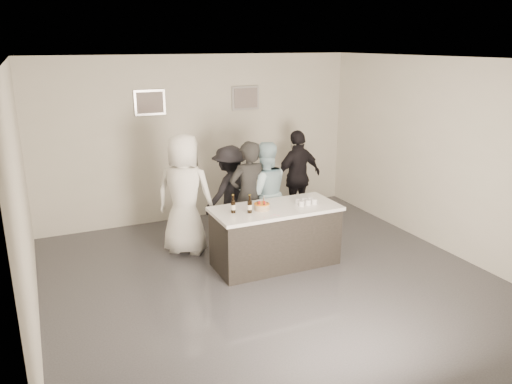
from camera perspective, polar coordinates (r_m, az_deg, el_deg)
floor at (r=7.12m, az=1.68°, el=-9.97°), size 6.00×6.00×0.00m
ceiling at (r=6.36m, az=1.92°, el=14.93°), size 6.00×6.00×0.00m
wall_back at (r=9.31m, az=-6.39°, el=6.12°), size 6.00×0.04×3.00m
wall_front at (r=4.26m, az=20.01°, el=-7.91°), size 6.00×0.04×3.00m
wall_left at (r=5.96m, az=-25.10°, el=-1.47°), size 0.04×6.00×3.00m
wall_right at (r=8.32m, az=20.74°, el=3.86°), size 0.04×6.00×3.00m
picture_left at (r=8.94m, az=-12.05°, el=9.97°), size 0.54×0.04×0.44m
picture_right at (r=9.49m, az=-1.22°, el=10.70°), size 0.54×0.04×0.44m
bar_counter at (r=7.41m, az=2.22°, el=-5.04°), size 1.86×0.86×0.90m
cake at (r=7.14m, az=0.67°, el=-1.74°), size 0.22×0.22×0.08m
beer_bottle_a at (r=6.98m, az=-2.63°, el=-1.39°), size 0.07×0.07×0.26m
beer_bottle_b at (r=6.98m, az=-0.73°, el=-1.38°), size 0.07×0.07×0.26m
tumbler_cluster at (r=7.42m, az=5.75°, el=-1.08°), size 0.30×0.19×0.08m
candles at (r=6.89m, az=1.60°, el=-2.74°), size 0.24×0.08×0.01m
person_main_black at (r=7.83m, az=-0.89°, el=-0.49°), size 0.67×0.47×1.76m
person_main_blue at (r=8.10m, az=0.96°, el=-0.14°), size 0.90×0.75×1.70m
person_guest_left at (r=7.77m, az=-8.16°, el=-0.28°), size 1.10×1.04×1.90m
person_guest_right at (r=9.11m, az=4.81°, el=1.76°), size 1.06×0.58×1.70m
person_guest_back at (r=8.40m, az=-3.00°, el=0.03°), size 1.16×0.94×1.57m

